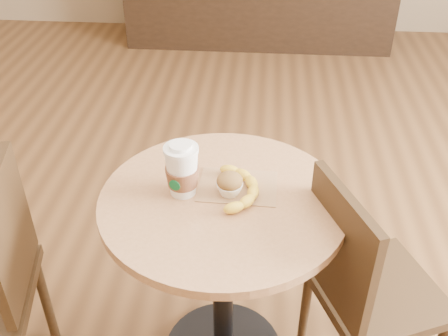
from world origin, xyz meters
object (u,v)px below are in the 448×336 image
(chair_right, at_px, (363,286))
(banana, at_px, (240,188))
(cafe_table, at_px, (223,247))
(coffee_cup, at_px, (182,171))
(muffin, at_px, (230,184))

(chair_right, height_order, banana, chair_right)
(chair_right, bearing_deg, cafe_table, 59.89)
(chair_right, bearing_deg, coffee_cup, 59.89)
(chair_right, bearing_deg, muffin, 57.22)
(cafe_table, height_order, chair_right, chair_right)
(muffin, bearing_deg, banana, 8.10)
(coffee_cup, bearing_deg, muffin, 18.80)
(chair_right, xyz_separation_m, banana, (-0.40, 0.08, 0.30))
(chair_right, xyz_separation_m, muffin, (-0.43, 0.08, 0.32))
(cafe_table, distance_m, coffee_cup, 0.30)
(coffee_cup, height_order, muffin, coffee_cup)
(muffin, bearing_deg, cafe_table, -136.42)
(cafe_table, xyz_separation_m, chair_right, (0.45, -0.06, -0.08))
(coffee_cup, xyz_separation_m, muffin, (0.14, 0.00, -0.04))
(coffee_cup, distance_m, muffin, 0.15)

